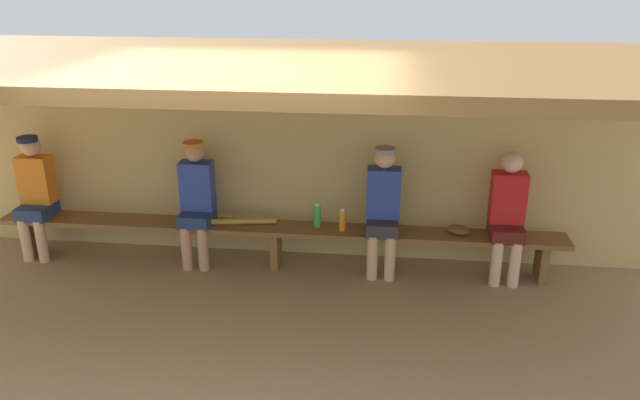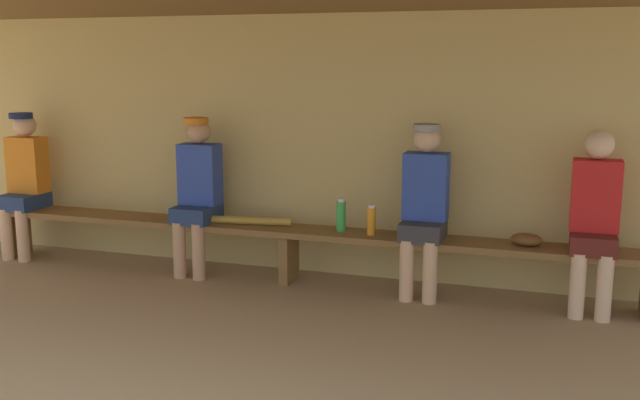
# 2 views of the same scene
# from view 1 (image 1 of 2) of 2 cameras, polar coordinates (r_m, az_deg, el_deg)

# --- Properties ---
(ground_plane) EXTENTS (24.00, 24.00, 0.00)m
(ground_plane) POSITION_cam_1_polar(r_m,az_deg,el_deg) (5.40, -7.05, -13.45)
(ground_plane) COLOR #9E7F59
(back_wall) EXTENTS (8.00, 0.20, 2.20)m
(back_wall) POSITION_cam_1_polar(r_m,az_deg,el_deg) (6.71, -3.61, 4.12)
(back_wall) COLOR tan
(back_wall) RESTS_ON ground
(dugout_roof) EXTENTS (8.00, 2.80, 0.12)m
(dugout_roof) POSITION_cam_1_polar(r_m,az_deg,el_deg) (5.20, -6.39, 12.24)
(dugout_roof) COLOR brown
(dugout_roof) RESTS_ON back_wall
(bench) EXTENTS (6.00, 0.36, 0.46)m
(bench) POSITION_cam_1_polar(r_m,az_deg,el_deg) (6.54, -4.14, -3.01)
(bench) COLOR brown
(bench) RESTS_ON ground
(player_middle) EXTENTS (0.34, 0.42, 1.34)m
(player_middle) POSITION_cam_1_polar(r_m,az_deg,el_deg) (7.34, -24.81, 0.77)
(player_middle) COLOR navy
(player_middle) RESTS_ON ground
(player_in_white) EXTENTS (0.34, 0.42, 1.34)m
(player_in_white) POSITION_cam_1_polar(r_m,az_deg,el_deg) (6.30, 5.85, -0.47)
(player_in_white) COLOR #333338
(player_in_white) RESTS_ON ground
(player_rightmost) EXTENTS (0.34, 0.42, 1.34)m
(player_rightmost) POSITION_cam_1_polar(r_m,az_deg,el_deg) (6.43, 16.93, -1.04)
(player_rightmost) COLOR #591E19
(player_rightmost) RESTS_ON ground
(player_with_sunglasses) EXTENTS (0.34, 0.42, 1.34)m
(player_with_sunglasses) POSITION_cam_1_polar(r_m,az_deg,el_deg) (6.60, -11.34, 0.23)
(player_with_sunglasses) COLOR navy
(player_with_sunglasses) RESTS_ON ground
(water_bottle_green) EXTENTS (0.07, 0.07, 0.24)m
(water_bottle_green) POSITION_cam_1_polar(r_m,az_deg,el_deg) (6.35, 2.08, -1.85)
(water_bottle_green) COLOR orange
(water_bottle_green) RESTS_ON bench
(water_bottle_orange) EXTENTS (0.08, 0.08, 0.26)m
(water_bottle_orange) POSITION_cam_1_polar(r_m,az_deg,el_deg) (6.43, -0.26, -1.46)
(water_bottle_orange) COLOR green
(water_bottle_orange) RESTS_ON bench
(baseball_glove_dark_brown) EXTENTS (0.28, 0.23, 0.09)m
(baseball_glove_dark_brown) POSITION_cam_1_polar(r_m,az_deg,el_deg) (6.45, 12.66, -2.70)
(baseball_glove_dark_brown) COLOR brown
(baseball_glove_dark_brown) RESTS_ON bench
(baseball_bat) EXTENTS (0.89, 0.20, 0.07)m
(baseball_bat) POSITION_cam_1_polar(r_m,az_deg,el_deg) (6.59, -7.93, -1.98)
(baseball_bat) COLOR #B28C33
(baseball_bat) RESTS_ON bench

